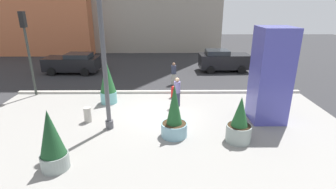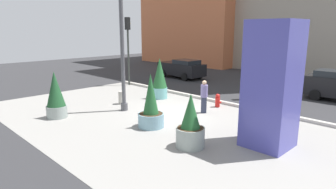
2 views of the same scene
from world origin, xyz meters
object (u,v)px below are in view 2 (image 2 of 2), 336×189
(art_pillar_blue, at_px, (272,85))
(potted_plant_mid_plaza, at_px, (190,126))
(potted_plant_near_left, at_px, (160,79))
(fire_hydrant, at_px, (218,101))
(potted_plant_near_right, at_px, (56,96))
(concrete_bollard, at_px, (122,98))
(pedestrian_on_sidewalk, at_px, (245,85))
(car_curb_west, at_px, (182,68))
(pedestrian_crossing, at_px, (204,95))
(traffic_light_far_side, at_px, (128,40))
(potted_plant_by_pillar, at_px, (151,107))
(lamp_post, at_px, (122,43))

(art_pillar_blue, relative_size, potted_plant_mid_plaza, 2.26)
(potted_plant_near_left, distance_m, fire_hydrant, 3.94)
(potted_plant_near_right, bearing_deg, fire_hydrant, 58.51)
(fire_hydrant, relative_size, concrete_bollard, 1.00)
(potted_plant_mid_plaza, relative_size, concrete_bollard, 2.67)
(art_pillar_blue, bearing_deg, pedestrian_on_sidewalk, 127.15)
(car_curb_west, bearing_deg, pedestrian_crossing, -41.57)
(potted_plant_near_left, xyz_separation_m, traffic_light_far_side, (-4.86, 1.36, 2.15))
(concrete_bollard, relative_size, pedestrian_on_sidewalk, 0.47)
(art_pillar_blue, distance_m, pedestrian_on_sidewalk, 7.41)
(potted_plant_by_pillar, xyz_separation_m, pedestrian_on_sidewalk, (0.20, 7.44, -0.02))
(lamp_post, distance_m, concrete_bollard, 3.44)
(potted_plant_by_pillar, relative_size, traffic_light_far_side, 0.47)
(pedestrian_crossing, bearing_deg, potted_plant_near_right, -128.57)
(lamp_post, bearing_deg, pedestrian_crossing, 38.82)
(fire_hydrant, height_order, concrete_bollard, same)
(fire_hydrant, distance_m, pedestrian_on_sidewalk, 2.69)
(art_pillar_blue, relative_size, potted_plant_near_right, 2.01)
(concrete_bollard, xyz_separation_m, pedestrian_on_sidewalk, (4.37, 5.98, 0.50))
(potted_plant_by_pillar, distance_m, car_curb_west, 13.26)
(potted_plant_by_pillar, distance_m, concrete_bollard, 4.45)
(concrete_bollard, bearing_deg, potted_plant_by_pillar, -19.31)
(potted_plant_near_left, height_order, potted_plant_mid_plaza, potted_plant_near_left)
(potted_plant_mid_plaza, xyz_separation_m, pedestrian_on_sidewalk, (-2.48, 7.92, 0.07))
(traffic_light_far_side, height_order, pedestrian_crossing, traffic_light_far_side)
(art_pillar_blue, distance_m, concrete_bollard, 8.97)
(potted_plant_near_left, height_order, pedestrian_crossing, potted_plant_near_left)
(potted_plant_mid_plaza, xyz_separation_m, potted_plant_by_pillar, (-2.68, 0.48, 0.09))
(potted_plant_mid_plaza, relative_size, pedestrian_crossing, 1.19)
(potted_plant_mid_plaza, distance_m, concrete_bollard, 7.14)
(art_pillar_blue, xyz_separation_m, fire_hydrant, (-4.50, 3.16, -1.89))
(lamp_post, height_order, car_curb_west, lamp_post)
(art_pillar_blue, distance_m, potted_plant_near_left, 8.65)
(potted_plant_near_right, height_order, traffic_light_far_side, traffic_light_far_side)
(potted_plant_by_pillar, relative_size, fire_hydrant, 3.18)
(potted_plant_near_left, height_order, potted_plant_by_pillar, potted_plant_near_left)
(fire_hydrant, xyz_separation_m, pedestrian_crossing, (0.17, -1.43, 0.57))
(potted_plant_mid_plaza, xyz_separation_m, fire_hydrant, (-2.59, 5.28, -0.43))
(concrete_bollard, bearing_deg, potted_plant_near_left, 78.53)
(potted_plant_near_left, relative_size, potted_plant_by_pillar, 1.05)
(car_curb_west, relative_size, pedestrian_on_sidewalk, 2.76)
(potted_plant_by_pillar, relative_size, pedestrian_crossing, 1.41)
(pedestrian_crossing, bearing_deg, pedestrian_on_sidewalk, 90.91)
(traffic_light_far_side, distance_m, pedestrian_on_sidewalk, 9.32)
(lamp_post, relative_size, potted_plant_mid_plaza, 3.60)
(potted_plant_mid_plaza, relative_size, car_curb_west, 0.46)
(concrete_bollard, bearing_deg, pedestrian_on_sidewalk, 53.82)
(car_curb_west, bearing_deg, potted_plant_by_pillar, -53.29)
(potted_plant_near_right, distance_m, pedestrian_on_sidewalk, 10.73)
(potted_plant_mid_plaza, height_order, fire_hydrant, potted_plant_mid_plaza)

